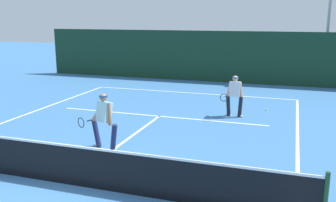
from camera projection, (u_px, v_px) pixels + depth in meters
The scene contains 9 objects.
ground_plane at pixel (66, 184), 8.66m from camera, with size 80.00×80.00×0.00m, color teal.
court_line_baseline_far at pixel (191, 93), 18.90m from camera, with size 10.16×0.10×0.01m, color white.
court_line_service at pixel (159, 116), 14.52m from camera, with size 8.28×0.10×0.01m, color white.
court_line_centre at pixel (125, 141), 11.62m from camera, with size 0.10×6.40×0.01m, color white.
tennis_net at pixel (65, 164), 8.55m from camera, with size 11.13×0.09×1.06m.
player_near at pixel (104, 119), 10.72m from camera, with size 1.16×0.85×1.67m.
player_far at pixel (234, 94), 14.27m from camera, with size 0.82×0.87×1.60m.
tennis_ball at pixel (266, 110), 15.41m from camera, with size 0.07×0.07×0.07m, color #D1E033.
back_fence_windscreen at pixel (208, 56), 22.00m from camera, with size 20.86×0.12×2.96m, color #153522.
Camera 1 is at (4.79, -6.86, 3.79)m, focal length 40.14 mm.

